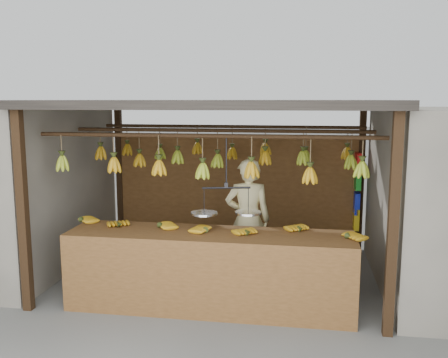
# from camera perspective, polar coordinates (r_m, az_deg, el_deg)

# --- Properties ---
(ground) EXTENTS (80.00, 80.00, 0.00)m
(ground) POSITION_cam_1_polar(r_m,az_deg,el_deg) (7.06, -0.40, -10.87)
(ground) COLOR #5B5B57
(stall) EXTENTS (4.30, 3.30, 2.40)m
(stall) POSITION_cam_1_polar(r_m,az_deg,el_deg) (6.97, 0.04, 5.49)
(stall) COLOR black
(stall) RESTS_ON ground
(counter) EXTENTS (3.48, 0.75, 0.96)m
(counter) POSITION_cam_1_polar(r_m,az_deg,el_deg) (5.68, -1.87, -8.39)
(counter) COLOR brown
(counter) RESTS_ON ground
(hanging_bananas) EXTENTS (3.64, 2.23, 0.39)m
(hanging_bananas) POSITION_cam_1_polar(r_m,az_deg,el_deg) (6.69, -0.41, 2.32)
(hanging_bananas) COLOR #92A523
(hanging_bananas) RESTS_ON ground
(balance_scale) EXTENTS (0.80, 0.41, 0.90)m
(balance_scale) POSITION_cam_1_polar(r_m,az_deg,el_deg) (5.75, 0.27, -3.51)
(balance_scale) COLOR black
(balance_scale) RESTS_ON ground
(vendor) EXTENTS (0.65, 0.48, 1.65)m
(vendor) POSITION_cam_1_polar(r_m,az_deg,el_deg) (6.67, 2.74, -4.67)
(vendor) COLOR beige
(vendor) RESTS_ON ground
(bag_bundles) EXTENTS (0.08, 0.26, 1.21)m
(bag_bundles) POSITION_cam_1_polar(r_m,az_deg,el_deg) (8.06, 14.98, -1.36)
(bag_bundles) COLOR red
(bag_bundles) RESTS_ON ground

